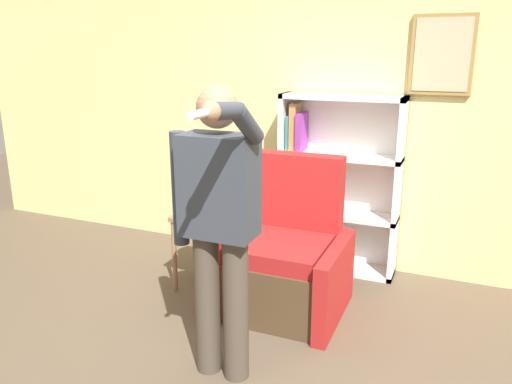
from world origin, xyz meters
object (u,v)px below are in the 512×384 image
at_px(person_standing, 218,220).
at_px(side_table, 203,229).
at_px(bookcase, 329,186).
at_px(armchair, 286,262).
at_px(table_lamp, 201,175).

bearing_deg(person_standing, side_table, 123.49).
xyz_separation_m(bookcase, armchair, (-0.08, -0.84, -0.39)).
relative_size(person_standing, side_table, 2.72).
bearing_deg(armchair, person_standing, -95.01).
xyz_separation_m(armchair, person_standing, (-0.08, -0.94, 0.62)).
bearing_deg(bookcase, side_table, -136.77).
distance_m(person_standing, side_table, 1.29).
bearing_deg(bookcase, armchair, -95.76).
distance_m(person_standing, table_lamp, 1.20).
height_order(side_table, table_lamp, table_lamp).
xyz_separation_m(person_standing, side_table, (-0.66, 1.00, -0.48)).
height_order(bookcase, person_standing, person_standing).
relative_size(armchair, table_lamp, 2.68).
xyz_separation_m(armchair, side_table, (-0.74, 0.06, 0.14)).
distance_m(bookcase, armchair, 0.93).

